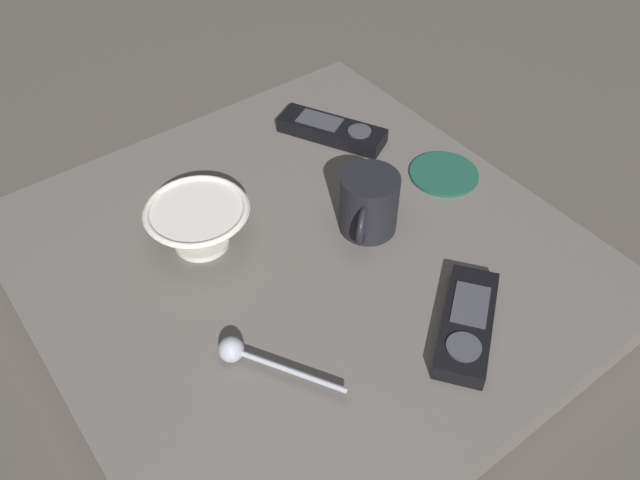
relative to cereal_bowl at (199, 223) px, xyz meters
The scene contains 8 objects.
ground_plane 0.15m from the cereal_bowl, 135.83° to the left, with size 6.00×6.00×0.00m, color #47423D.
table 0.14m from the cereal_bowl, 135.83° to the left, with size 0.66×0.68×0.04m.
cereal_bowl is the anchor object (origin of this frame).
coffee_mug 0.22m from the cereal_bowl, 150.51° to the left, with size 0.09×0.09×0.08m.
teaspoon 0.20m from the cereal_bowl, 73.08° to the left, with size 0.09×0.13×0.03m.
tv_remote_near 0.29m from the cereal_bowl, 163.93° to the right, with size 0.12×0.17×0.03m.
tv_remote_far 0.35m from the cereal_bowl, 119.56° to the left, with size 0.16×0.14×0.02m.
drink_coaster 0.36m from the cereal_bowl, 165.98° to the left, with size 0.10×0.10×0.01m.
Camera 1 is at (0.33, 0.48, 0.67)m, focal length 37.03 mm.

